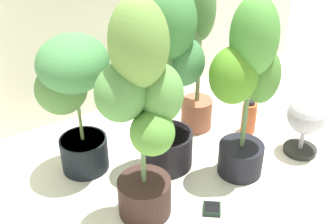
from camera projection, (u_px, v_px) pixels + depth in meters
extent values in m
plane|color=silver|center=(180.00, 181.00, 2.15)|extent=(8.00, 8.00, 0.00)
cylinder|color=black|center=(240.00, 158.00, 2.17)|extent=(0.23, 0.23, 0.16)
cylinder|color=#40371B|center=(242.00, 147.00, 2.13)|extent=(0.21, 0.21, 0.02)
cylinder|color=#567747|center=(248.00, 88.00, 1.95)|extent=(0.02, 0.02, 0.65)
ellipsoid|color=#468636|center=(254.00, 37.00, 1.82)|extent=(0.25, 0.27, 0.37)
ellipsoid|color=#498021|center=(234.00, 75.00, 1.89)|extent=(0.25, 0.24, 0.27)
ellipsoid|color=#43762E|center=(263.00, 76.00, 1.94)|extent=(0.17, 0.16, 0.27)
cylinder|color=black|center=(168.00, 149.00, 2.21)|extent=(0.26, 0.26, 0.20)
cylinder|color=#44311B|center=(168.00, 134.00, 2.16)|extent=(0.23, 0.23, 0.02)
cylinder|color=#5C7139|center=(168.00, 74.00, 1.98)|extent=(0.03, 0.03, 0.67)
ellipsoid|color=#3D7A3C|center=(168.00, 22.00, 1.85)|extent=(0.32, 0.31, 0.35)
ellipsoid|color=#4C763F|center=(150.00, 61.00, 1.91)|extent=(0.27, 0.27, 0.28)
ellipsoid|color=#3B703F|center=(182.00, 62.00, 1.97)|extent=(0.28, 0.29, 0.24)
cylinder|color=#945239|center=(196.00, 114.00, 2.51)|extent=(0.18, 0.18, 0.19)
cylinder|color=#473426|center=(197.00, 101.00, 2.47)|extent=(0.17, 0.17, 0.02)
cylinder|color=#667447|center=(199.00, 51.00, 2.30)|extent=(0.03, 0.03, 0.61)
ellipsoid|color=#497439|center=(201.00, 9.00, 2.18)|extent=(0.22, 0.23, 0.34)
ellipsoid|color=#4C683E|center=(187.00, 40.00, 2.24)|extent=(0.15, 0.17, 0.29)
cylinder|color=black|center=(85.00, 153.00, 2.19)|extent=(0.24, 0.24, 0.18)
cylinder|color=#3D291F|center=(83.00, 140.00, 2.15)|extent=(0.22, 0.22, 0.02)
cylinder|color=#5F803F|center=(77.00, 98.00, 2.02)|extent=(0.02, 0.02, 0.48)
ellipsoid|color=#3F7941|center=(73.00, 63.00, 1.93)|extent=(0.48, 0.48, 0.26)
ellipsoid|color=#4C7A3B|center=(61.00, 89.00, 1.98)|extent=(0.25, 0.24, 0.25)
cylinder|color=#331F1B|center=(145.00, 196.00, 1.92)|extent=(0.24, 0.24, 0.18)
cylinder|color=#462B1F|center=(144.00, 182.00, 1.88)|extent=(0.22, 0.22, 0.02)
cylinder|color=#5E7D4C|center=(141.00, 110.00, 1.68)|extent=(0.02, 0.02, 0.74)
ellipsoid|color=olive|center=(139.00, 43.00, 1.53)|extent=(0.28, 0.29, 0.35)
ellipsoid|color=#4D823E|center=(122.00, 92.00, 1.62)|extent=(0.28, 0.27, 0.24)
ellipsoid|color=#538A3F|center=(160.00, 94.00, 1.67)|extent=(0.20, 0.20, 0.25)
ellipsoid|color=#528C35|center=(152.00, 133.00, 1.68)|extent=(0.26, 0.26, 0.19)
cube|color=black|center=(212.00, 209.00, 1.96)|extent=(0.11, 0.11, 0.02)
cube|color=black|center=(212.00, 207.00, 1.96)|extent=(0.09, 0.09, 0.00)
cylinder|color=#252722|center=(300.00, 150.00, 2.35)|extent=(0.18, 0.18, 0.03)
cylinder|color=#A7A4AE|center=(302.00, 140.00, 2.31)|extent=(0.02, 0.02, 0.11)
sphere|color=#A7A4AE|center=(307.00, 115.00, 2.23)|extent=(0.26, 0.26, 0.21)
cylinder|color=#BD5028|center=(249.00, 118.00, 2.47)|extent=(0.09, 0.09, 0.19)
cylinder|color=black|center=(251.00, 103.00, 2.42)|extent=(0.05, 0.05, 0.02)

